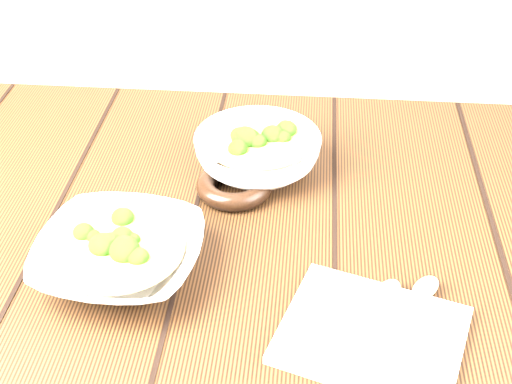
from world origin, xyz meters
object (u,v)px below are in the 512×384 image
object	(u,v)px
soup_bowl_back	(258,152)
napkin	(372,335)
table	(208,293)
trivet	(234,185)
soup_bowl_front	(120,256)

from	to	relation	value
soup_bowl_back	napkin	bearing A→B (deg)	-64.12
table	soup_bowl_back	size ratio (longest dim) A/B	4.78
soup_bowl_back	napkin	size ratio (longest dim) A/B	1.23
table	trivet	size ratio (longest dim) A/B	10.64
table	napkin	bearing A→B (deg)	-38.72
table	soup_bowl_back	bearing A→B (deg)	68.67
table	trivet	distance (m)	0.17
trivet	napkin	distance (m)	0.33
soup_bowl_front	napkin	xyz separation A→B (m)	(0.32, -0.09, -0.02)
soup_bowl_front	napkin	bearing A→B (deg)	-15.22
table	napkin	distance (m)	0.31
table	soup_bowl_front	world-z (taller)	soup_bowl_front
soup_bowl_back	trivet	size ratio (longest dim) A/B	2.22
table	soup_bowl_front	bearing A→B (deg)	-135.84
trivet	napkin	xyz separation A→B (m)	(0.19, -0.27, -0.01)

